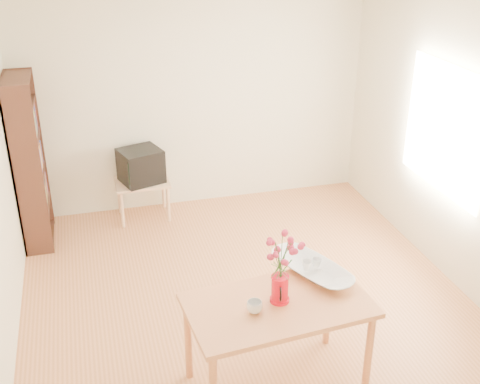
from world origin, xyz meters
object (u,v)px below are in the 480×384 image
object	(u,v)px
table	(278,313)
pitcher	(280,290)
mug	(255,307)
television	(141,165)
bowl	(313,247)

from	to	relation	value
table	pitcher	world-z (taller)	pitcher
mug	television	distance (m)	3.09
mug	bowl	world-z (taller)	bowl
mug	pitcher	bearing A→B (deg)	159.52
table	television	bearing A→B (deg)	96.67
mug	bowl	bearing A→B (deg)	171.12
table	mug	distance (m)	0.24
table	mug	world-z (taller)	mug
pitcher	television	size ratio (longest dim) A/B	0.40
television	pitcher	bearing A→B (deg)	-95.58
bowl	television	xyz separation A→B (m)	(-0.99, 2.70, -0.32)
pitcher	mug	distance (m)	0.23
pitcher	television	distance (m)	3.06
table	bowl	bearing A→B (deg)	34.18
table	television	size ratio (longest dim) A/B	2.53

